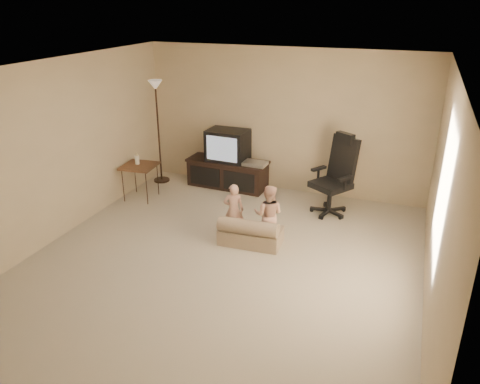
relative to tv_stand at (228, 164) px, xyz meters
The scene contains 9 objects.
floor 2.70m from the tv_stand, 69.16° to the right, with size 5.50×5.50×0.00m, color #B3A88E.
room_shell 2.87m from the tv_stand, 69.16° to the right, with size 5.50×5.50×5.50m.
tv_stand is the anchor object (origin of this frame).
office_chair 2.06m from the tv_stand, 12.51° to the right, with size 0.83×0.83×1.30m.
side_table 1.60m from the tv_stand, 139.29° to the right, with size 0.59×0.59×0.82m.
floor_lamp 1.61m from the tv_stand, behind, with size 0.29×0.29×1.89m.
child_sofa 2.24m from the tv_stand, 59.77° to the right, with size 0.89×0.53×0.42m.
toddler_left 1.93m from the tv_stand, 65.30° to the right, with size 0.29×0.21×0.80m, color #D8A087.
toddler_right 2.23m from the tv_stand, 53.05° to the right, with size 0.42×0.23×0.87m, color #D8A087.
Camera 1 is at (2.13, -4.94, 3.24)m, focal length 35.00 mm.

